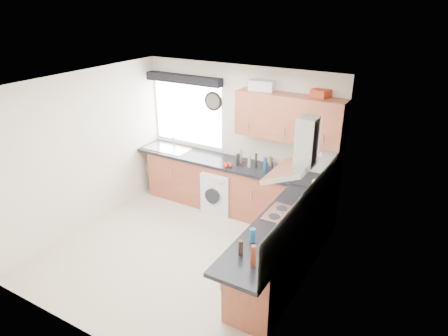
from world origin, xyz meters
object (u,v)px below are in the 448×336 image
Objects in this scene: extractor_hood at (299,155)px; upper_cabinets at (289,118)px; washing_machine at (220,190)px; oven at (284,247)px.

extractor_hood is 0.46× the size of upper_cabinets.
washing_machine is (-1.10, -0.23, -1.42)m from upper_cabinets.
upper_cabinets is at bearing 112.54° from oven.
washing_machine is (-1.65, 1.10, -0.05)m from oven.
upper_cabinets reaches higher than washing_machine.
washing_machine is at bearing 146.31° from oven.
extractor_hood reaches higher than washing_machine.
extractor_hood is 2.49m from washing_machine.
extractor_hood is 1.03× the size of washing_machine.
upper_cabinets is 1.81m from washing_machine.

